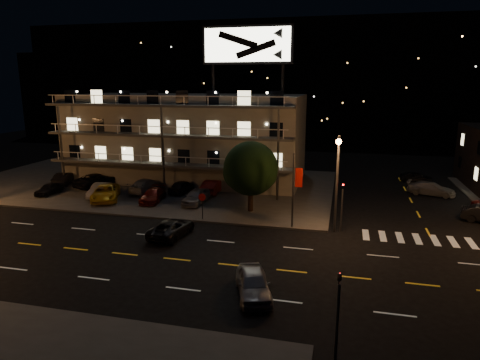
% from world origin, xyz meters
% --- Properties ---
extents(ground, '(140.00, 140.00, 0.00)m').
position_xyz_m(ground, '(0.00, 0.00, 0.00)').
color(ground, black).
rests_on(ground, ground).
extents(curb_nw, '(44.00, 24.00, 0.15)m').
position_xyz_m(curb_nw, '(-14.00, 20.00, 0.07)').
color(curb_nw, '#3D3D3A').
rests_on(curb_nw, ground).
extents(motel, '(28.00, 13.80, 18.10)m').
position_xyz_m(motel, '(-9.94, 23.88, 5.34)').
color(motel, gray).
rests_on(motel, ground).
extents(hill_backdrop, '(120.00, 25.00, 24.00)m').
position_xyz_m(hill_backdrop, '(-5.94, 68.78, 11.55)').
color(hill_backdrop, black).
rests_on(hill_backdrop, ground).
extents(streetlight_nc, '(0.44, 1.92, 8.00)m').
position_xyz_m(streetlight_nc, '(8.50, 7.94, 4.96)').
color(streetlight_nc, '#2D2D30').
rests_on(streetlight_nc, ground).
extents(signal_nw, '(0.20, 0.27, 4.60)m').
position_xyz_m(signal_nw, '(9.00, 8.50, 2.57)').
color(signal_nw, '#2D2D30').
rests_on(signal_nw, ground).
extents(signal_sw, '(0.20, 0.27, 4.60)m').
position_xyz_m(signal_sw, '(9.00, -8.50, 2.57)').
color(signal_sw, '#2D2D30').
rests_on(signal_sw, ground).
extents(banner_north, '(0.83, 0.16, 6.40)m').
position_xyz_m(banner_north, '(5.09, 8.40, 3.43)').
color(banner_north, '#2D2D30').
rests_on(banner_north, ground).
extents(stop_sign, '(0.91, 0.11, 2.61)m').
position_xyz_m(stop_sign, '(-3.00, 8.57, 1.71)').
color(stop_sign, '#2D2D30').
rests_on(stop_sign, ground).
extents(tree, '(5.26, 5.07, 6.62)m').
position_xyz_m(tree, '(0.59, 11.93, 4.09)').
color(tree, black).
rests_on(tree, curb_nw).
extents(lot_car_0, '(1.53, 3.62, 1.22)m').
position_xyz_m(lot_car_0, '(-21.85, 12.72, 0.76)').
color(lot_car_0, black).
rests_on(lot_car_0, curb_nw).
extents(lot_car_1, '(2.06, 4.39, 1.39)m').
position_xyz_m(lot_car_1, '(-15.97, 13.16, 0.85)').
color(lot_car_1, gray).
rests_on(lot_car_1, curb_nw).
extents(lot_car_2, '(4.53, 6.03, 1.52)m').
position_xyz_m(lot_car_2, '(-14.70, 12.13, 0.91)').
color(lot_car_2, '#C09112').
rests_on(lot_car_2, curb_nw).
extents(lot_car_3, '(2.29, 4.61, 1.29)m').
position_xyz_m(lot_car_3, '(-9.70, 12.74, 0.79)').
color(lot_car_3, '#5C120D').
rests_on(lot_car_3, curb_nw).
extents(lot_car_4, '(1.99, 4.41, 1.47)m').
position_xyz_m(lot_car_4, '(-5.18, 13.06, 0.88)').
color(lot_car_4, gray).
rests_on(lot_car_4, curb_nw).
extents(lot_car_5, '(2.37, 4.57, 1.43)m').
position_xyz_m(lot_car_5, '(-23.07, 17.25, 0.87)').
color(lot_car_5, black).
rests_on(lot_car_5, curb_nw).
extents(lot_car_6, '(4.45, 6.11, 1.54)m').
position_xyz_m(lot_car_6, '(-18.65, 17.05, 0.92)').
color(lot_car_6, black).
rests_on(lot_car_6, curb_nw).
extents(lot_car_7, '(2.40, 5.28, 1.50)m').
position_xyz_m(lot_car_7, '(-12.03, 16.04, 0.90)').
color(lot_car_7, gray).
rests_on(lot_car_7, curb_nw).
extents(lot_car_8, '(2.21, 4.25, 1.38)m').
position_xyz_m(lot_car_8, '(-8.09, 16.83, 0.84)').
color(lot_car_8, black).
rests_on(lot_car_8, curb_nw).
extents(lot_car_9, '(1.70, 4.54, 1.48)m').
position_xyz_m(lot_car_9, '(-4.77, 17.50, 0.89)').
color(lot_car_9, '#5C120D').
rests_on(lot_car_9, curb_nw).
extents(side_car_2, '(5.26, 3.22, 1.42)m').
position_xyz_m(side_car_2, '(18.39, 22.77, 0.71)').
color(side_car_2, gray).
rests_on(side_car_2, ground).
extents(side_car_3, '(3.79, 1.60, 1.28)m').
position_xyz_m(side_car_3, '(17.71, 29.01, 0.64)').
color(side_car_3, black).
rests_on(side_car_3, ground).
extents(road_car_east, '(3.14, 4.83, 1.53)m').
position_xyz_m(road_car_east, '(4.23, -3.76, 0.77)').
color(road_car_east, gray).
rests_on(road_car_east, ground).
extents(road_car_west, '(2.79, 5.13, 1.37)m').
position_xyz_m(road_car_west, '(-4.13, 4.25, 0.68)').
color(road_car_west, black).
rests_on(road_car_west, ground).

